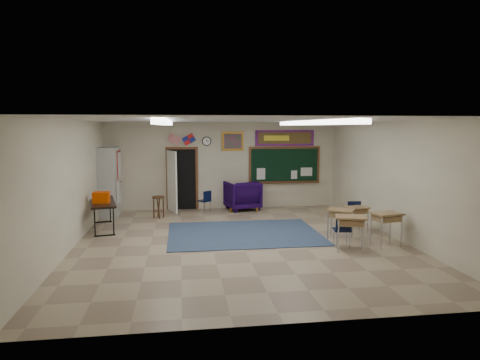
{
  "coord_description": "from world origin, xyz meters",
  "views": [
    {
      "loc": [
        -1.45,
        -10.25,
        2.85
      ],
      "look_at": [
        0.19,
        1.5,
        1.36
      ],
      "focal_mm": 32.0,
      "sensor_mm": 36.0,
      "label": 1
    }
  ],
  "objects": [
    {
      "name": "wall_clock",
      "position": [
        -0.55,
        4.47,
        2.35
      ],
      "size": [
        0.32,
        0.05,
        0.32
      ],
      "color": "black",
      "rests_on": "back_wall"
    },
    {
      "name": "student_desk_back_right",
      "position": [
        3.42,
        -0.81,
        0.45
      ],
      "size": [
        0.76,
        0.63,
        0.81
      ],
      "rotation": [
        0.0,
        0.0,
        0.2
      ],
      "color": "olive",
      "rests_on": "floor"
    },
    {
      "name": "bulletin_board",
      "position": [
        2.2,
        4.47,
        2.45
      ],
      "size": [
        2.1,
        0.05,
        0.55
      ],
      "color": "#AF180F",
      "rests_on": "back_wall"
    },
    {
      "name": "student_chair_reading",
      "position": [
        -0.68,
        3.87,
        0.37
      ],
      "size": [
        0.51,
        0.51,
        0.73
      ],
      "primitive_type": null,
      "rotation": [
        0.0,
        0.0,
        3.81
      ],
      "color": "black",
      "rests_on": "floor"
    },
    {
      "name": "student_chair_desk_a",
      "position": [
        2.31,
        -0.8,
        0.41
      ],
      "size": [
        0.46,
        0.46,
        0.81
      ],
      "primitive_type": null,
      "rotation": [
        0.0,
        0.0,
        2.99
      ],
      "color": "black",
      "rests_on": "floor"
    },
    {
      "name": "left_wall",
      "position": [
        -4.0,
        0.0,
        1.5
      ],
      "size": [
        0.04,
        9.0,
        3.0
      ],
      "primitive_type": "cube",
      "color": "beige",
      "rests_on": "floor"
    },
    {
      "name": "wingback_armchair",
      "position": [
        0.64,
        4.15,
        0.5
      ],
      "size": [
        1.28,
        1.3,
        0.99
      ],
      "primitive_type": "imported",
      "rotation": [
        0.0,
        0.0,
        3.37
      ],
      "color": "black",
      "rests_on": "floor"
    },
    {
      "name": "student_chair_desk_b",
      "position": [
        3.26,
        0.63,
        0.4
      ],
      "size": [
        0.46,
        0.46,
        0.81
      ],
      "primitive_type": null,
      "rotation": [
        0.0,
        0.0,
        -0.15
      ],
      "color": "black",
      "rests_on": "floor"
    },
    {
      "name": "fluorescent_strips",
      "position": [
        0.0,
        0.0,
        2.94
      ],
      "size": [
        3.86,
        6.0,
        0.1
      ],
      "primitive_type": null,
      "color": "white",
      "rests_on": "ceiling"
    },
    {
      "name": "back_wall",
      "position": [
        0.0,
        4.5,
        1.5
      ],
      "size": [
        8.0,
        0.04,
        3.0
      ],
      "primitive_type": "cube",
      "color": "beige",
      "rests_on": "floor"
    },
    {
      "name": "wooden_stool",
      "position": [
        -2.15,
        3.14,
        0.35
      ],
      "size": [
        0.39,
        0.39,
        0.68
      ],
      "color": "#4A2B16",
      "rests_on": "floor"
    },
    {
      "name": "storage_cabinet",
      "position": [
        -3.71,
        3.85,
        1.1
      ],
      "size": [
        0.59,
        1.25,
        2.2
      ],
      "color": "#A1A29D",
      "rests_on": "floor"
    },
    {
      "name": "wall_flags",
      "position": [
        -1.4,
        4.44,
        2.48
      ],
      "size": [
        1.16,
        0.06,
        0.7
      ],
      "primitive_type": null,
      "color": "red",
      "rests_on": "back_wall"
    },
    {
      "name": "student_desk_front_right",
      "position": [
        3.23,
        0.52,
        0.4
      ],
      "size": [
        0.68,
        0.57,
        0.71
      ],
      "rotation": [
        0.0,
        0.0,
        0.23
      ],
      "color": "olive",
      "rests_on": "floor"
    },
    {
      "name": "right_wall",
      "position": [
        4.0,
        0.0,
        1.5
      ],
      "size": [
        0.04,
        9.0,
        3.0
      ],
      "primitive_type": "cube",
      "color": "beige",
      "rests_on": "floor"
    },
    {
      "name": "area_rug",
      "position": [
        0.2,
        0.8,
        0.01
      ],
      "size": [
        4.0,
        3.0,
        0.02
      ],
      "primitive_type": "cube",
      "color": "#30405C",
      "rests_on": "floor"
    },
    {
      "name": "ceiling",
      "position": [
        0.0,
        0.0,
        3.0
      ],
      "size": [
        8.0,
        9.0,
        0.04
      ],
      "primitive_type": "cube",
      "color": "silver",
      "rests_on": "back_wall"
    },
    {
      "name": "floor",
      "position": [
        0.0,
        0.0,
        0.0
      ],
      "size": [
        9.0,
        9.0,
        0.0
      ],
      "primitive_type": "plane",
      "color": "gray",
      "rests_on": "ground"
    },
    {
      "name": "framed_art_print",
      "position": [
        0.35,
        4.47,
        2.35
      ],
      "size": [
        0.75,
        0.05,
        0.65
      ],
      "color": "#A66E20",
      "rests_on": "back_wall"
    },
    {
      "name": "chalkboard",
      "position": [
        2.2,
        4.46,
        1.46
      ],
      "size": [
        2.55,
        0.14,
        1.3
      ],
      "color": "brown",
      "rests_on": "back_wall"
    },
    {
      "name": "student_desk_front_left",
      "position": [
        2.56,
        -0.04,
        0.43
      ],
      "size": [
        0.79,
        0.74,
        0.76
      ],
      "rotation": [
        0.0,
        0.0,
        -0.56
      ],
      "color": "olive",
      "rests_on": "floor"
    },
    {
      "name": "front_wall",
      "position": [
        0.0,
        -4.5,
        1.5
      ],
      "size": [
        8.0,
        0.04,
        3.0
      ],
      "primitive_type": "cube",
      "color": "beige",
      "rests_on": "floor"
    },
    {
      "name": "folding_table",
      "position": [
        -3.62,
        1.86,
        0.43
      ],
      "size": [
        1.01,
        2.01,
        1.09
      ],
      "rotation": [
        0.0,
        0.0,
        0.2
      ],
      "color": "black",
      "rests_on": "floor"
    },
    {
      "name": "doorway",
      "position": [
        -1.5,
        4.35,
        1.06
      ],
      "size": [
        1.1,
        0.89,
        2.16
      ],
      "color": "black",
      "rests_on": "back_wall"
    },
    {
      "name": "student_desk_back_left",
      "position": [
        2.39,
        -1.12,
        0.46
      ],
      "size": [
        0.8,
        0.69,
        0.82
      ],
      "rotation": [
        0.0,
        0.0,
        -0.3
      ],
      "color": "olive",
      "rests_on": "floor"
    }
  ]
}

